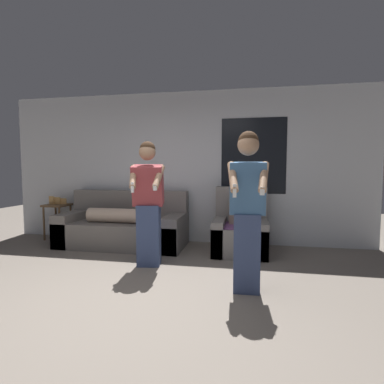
{
  "coord_description": "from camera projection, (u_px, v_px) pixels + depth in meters",
  "views": [
    {
      "loc": [
        1.19,
        -2.62,
        1.33
      ],
      "look_at": [
        0.52,
        0.94,
        1.05
      ],
      "focal_mm": 28.0,
      "sensor_mm": 36.0,
      "label": 1
    }
  ],
  "objects": [
    {
      "name": "person_left",
      "position": [
        148.0,
        203.0,
        4.05
      ],
      "size": [
        0.47,
        0.55,
        1.7
      ],
      "color": "#384770",
      "rests_on": "ground_plane"
    },
    {
      "name": "armchair",
      "position": [
        240.0,
        231.0,
        4.77
      ],
      "size": [
        0.84,
        0.88,
        1.03
      ],
      "color": "slate",
      "rests_on": "ground_plane"
    },
    {
      "name": "ground_plane",
      "position": [
        121.0,
        307.0,
        2.89
      ],
      "size": [
        14.0,
        14.0,
        0.0
      ],
      "primitive_type": "plane",
      "color": "slate"
    },
    {
      "name": "side_table",
      "position": [
        57.0,
        210.0,
        5.68
      ],
      "size": [
        0.4,
        0.43,
        0.81
      ],
      "color": "brown",
      "rests_on": "ground_plane"
    },
    {
      "name": "wall_back",
      "position": [
        183.0,
        168.0,
        5.44
      ],
      "size": [
        6.64,
        0.07,
        2.7
      ],
      "color": "silver",
      "rests_on": "ground_plane"
    },
    {
      "name": "person_right",
      "position": [
        247.0,
        209.0,
        3.19
      ],
      "size": [
        0.44,
        0.47,
        1.73
      ],
      "color": "#384770",
      "rests_on": "ground_plane"
    },
    {
      "name": "couch",
      "position": [
        124.0,
        227.0,
        5.21
      ],
      "size": [
        2.14,
        0.94,
        0.93
      ],
      "color": "slate",
      "rests_on": "ground_plane"
    }
  ]
}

